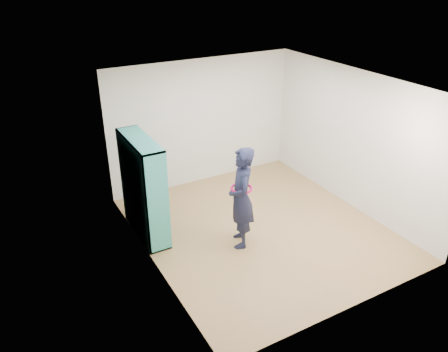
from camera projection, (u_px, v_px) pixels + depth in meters
floor at (260, 228)px, 7.77m from camera, size 4.50×4.50×0.00m
ceiling at (267, 84)px, 6.61m from camera, size 4.50×4.50×0.00m
wall_left at (148, 190)px, 6.32m from camera, size 0.02×4.50×2.60m
wall_right at (354, 140)px, 8.06m from camera, size 0.02×4.50×2.60m
wall_back at (202, 122)px, 8.95m from camera, size 4.00×0.02×2.60m
wall_front at (364, 228)px, 5.43m from camera, size 4.00×0.02×2.60m
bookshelf at (142, 190)px, 7.27m from camera, size 0.38×1.32×1.75m
person at (241, 198)px, 7.00m from camera, size 0.63×0.74×1.73m
smartphone at (231, 190)px, 7.01m from camera, size 0.02×0.09×0.13m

